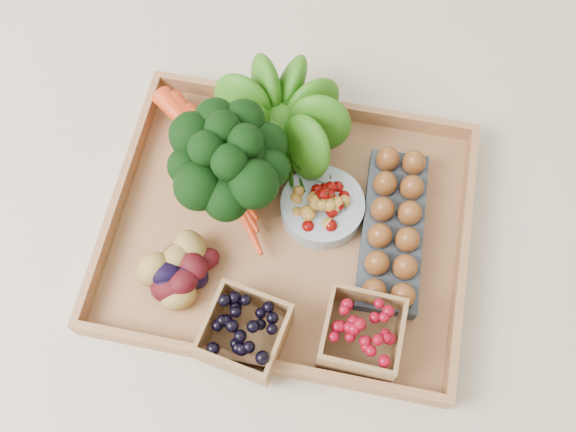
% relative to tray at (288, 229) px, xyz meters
% --- Properties ---
extents(ground, '(4.00, 4.00, 0.00)m').
position_rel_tray_xyz_m(ground, '(0.00, 0.00, -0.01)').
color(ground, beige).
rests_on(ground, ground).
extents(tray, '(0.55, 0.45, 0.01)m').
position_rel_tray_xyz_m(tray, '(0.00, 0.00, 0.00)').
color(tray, '#A77146').
rests_on(tray, ground).
extents(carrots, '(0.24, 0.17, 0.06)m').
position_rel_tray_xyz_m(carrots, '(-0.12, 0.08, 0.04)').
color(carrots, red).
rests_on(carrots, tray).
extents(lettuce, '(0.15, 0.15, 0.15)m').
position_rel_tray_xyz_m(lettuce, '(-0.04, 0.15, 0.08)').
color(lettuce, '#165B0E').
rests_on(lettuce, tray).
extents(broccoli, '(0.18, 0.18, 0.14)m').
position_rel_tray_xyz_m(broccoli, '(-0.09, 0.03, 0.08)').
color(broccoli, black).
rests_on(broccoli, tray).
extents(cherry_bowl, '(0.13, 0.13, 0.03)m').
position_rel_tray_xyz_m(cherry_bowl, '(0.05, 0.04, 0.02)').
color(cherry_bowl, '#8C9EA5').
rests_on(cherry_bowl, tray).
extents(egg_carton, '(0.10, 0.27, 0.03)m').
position_rel_tray_xyz_m(egg_carton, '(0.16, 0.02, 0.02)').
color(egg_carton, '#3B414B').
rests_on(egg_carton, tray).
extents(potatoes, '(0.13, 0.13, 0.07)m').
position_rel_tray_xyz_m(potatoes, '(-0.14, -0.11, 0.04)').
color(potatoes, '#38080D').
rests_on(potatoes, tray).
extents(punnet_blackberry, '(0.12, 0.12, 0.07)m').
position_rel_tray_xyz_m(punnet_blackberry, '(-0.02, -0.18, 0.04)').
color(punnet_blackberry, black).
rests_on(punnet_blackberry, tray).
extents(punnet_raspberry, '(0.11, 0.11, 0.07)m').
position_rel_tray_xyz_m(punnet_raspberry, '(0.14, -0.15, 0.04)').
color(punnet_raspberry, maroon).
rests_on(punnet_raspberry, tray).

